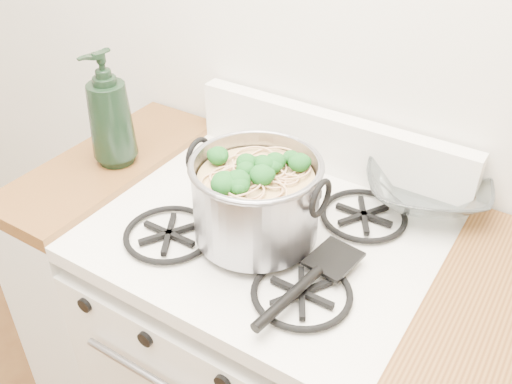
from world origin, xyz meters
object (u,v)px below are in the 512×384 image
stock_pot (256,199)px  bottle (109,109)px  glass_bowl (425,193)px  gas_range (265,359)px  spatula (334,256)px

stock_pot → bottle: bearing=173.1°
glass_bowl → bottle: (-0.75, -0.27, 0.13)m
gas_range → spatula: (0.19, -0.04, 0.50)m
gas_range → spatula: bearing=-11.6°
spatula → bottle: bearing=-176.7°
gas_range → stock_pot: (-0.00, -0.05, 0.58)m
gas_range → bottle: bottle is taller
stock_pot → spatula: (0.19, 0.01, -0.08)m
stock_pot → glass_bowl: (0.27, 0.33, -0.08)m
stock_pot → spatula: size_ratio=1.01×
glass_bowl → bottle: bearing=-160.2°
glass_bowl → bottle: size_ratio=0.38×
gas_range → glass_bowl: 0.63m
stock_pot → bottle: 0.48m
bottle → gas_range: bearing=9.9°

